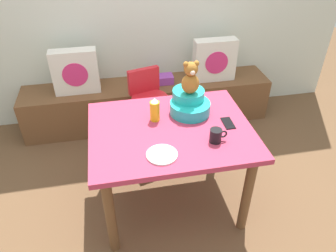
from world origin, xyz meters
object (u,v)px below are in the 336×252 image
infant_seat_teal (189,103)px  highchair (149,101)px  dining_table (171,141)px  cell_phone (228,123)px  pillow_floral_left (75,72)px  teddy_bear (191,78)px  ketchup_bottle (155,110)px  pillow_floral_right (214,60)px  coffee_mug (216,135)px  dinner_plate_near (162,155)px  book_stack (163,79)px

infant_seat_teal → highchair: bearing=111.4°
dining_table → highchair: size_ratio=1.44×
dining_table → cell_phone: cell_phone is taller
pillow_floral_left → highchair: pillow_floral_left is taller
dining_table → teddy_bear: teddy_bear is taller
ketchup_bottle → cell_phone: 0.53m
dining_table → ketchup_bottle: 0.25m
pillow_floral_right → infant_seat_teal: (-0.53, -0.99, 0.13)m
pillow_floral_right → coffee_mug: (-0.44, -1.38, 0.11)m
dining_table → coffee_mug: bearing=-37.4°
teddy_bear → highchair: bearing=111.4°
coffee_mug → dinner_plate_near: bearing=-169.1°
pillow_floral_right → coffee_mug: size_ratio=3.67×
book_stack → dinner_plate_near: 1.52m
coffee_mug → teddy_bear: bearing=101.9°
pillow_floral_left → ketchup_bottle: bearing=-59.8°
dinner_plate_near → coffee_mug: bearing=10.9°
highchair → cell_phone: size_ratio=5.49×
teddy_bear → pillow_floral_right: bearing=62.0°
pillow_floral_left → dining_table: size_ratio=0.39×
pillow_floral_left → teddy_bear: size_ratio=1.76×
highchair → cell_phone: bearing=-59.7°
pillow_floral_left → teddy_bear: 1.37m
dining_table → teddy_bear: bearing=46.1°
infant_seat_teal → coffee_mug: bearing=-78.1°
ketchup_bottle → coffee_mug: ketchup_bottle is taller
pillow_floral_right → ketchup_bottle: ketchup_bottle is taller
book_stack → highchair: highchair is taller
pillow_floral_left → dinner_plate_near: bearing=-67.9°
pillow_floral_left → coffee_mug: (0.97, -1.38, 0.11)m
book_stack → teddy_bear: size_ratio=0.80×
book_stack → infant_seat_teal: bearing=-89.3°
dinner_plate_near → book_stack: bearing=79.2°
highchair → teddy_bear: teddy_bear is taller
ketchup_bottle → highchair: bearing=85.8°
teddy_bear → dining_table: bearing=-133.9°
teddy_bear → dinner_plate_near: size_ratio=1.25×
coffee_mug → cell_phone: (0.15, 0.18, -0.04)m
ketchup_bottle → coffee_mug: 0.49m
highchair → ketchup_bottle: bearing=-94.2°
pillow_floral_left → book_stack: bearing=1.4°
dining_table → book_stack: bearing=82.0°
infant_seat_teal → dinner_plate_near: bearing=-122.4°
pillow_floral_left → teddy_bear: (0.89, -0.99, 0.34)m
highchair → ketchup_bottle: size_ratio=4.27×
infant_seat_teal → coffee_mug: size_ratio=2.75×
pillow_floral_left → infant_seat_teal: same height
pillow_floral_right → teddy_bear: teddy_bear is taller
highchair → teddy_bear: bearing=-68.6°
highchair → coffee_mug: size_ratio=6.58×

